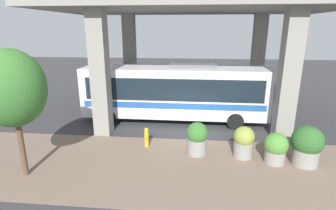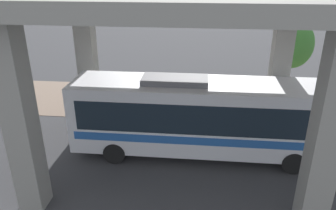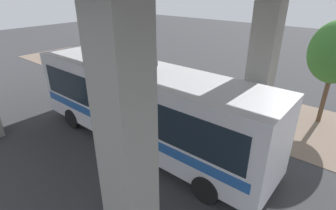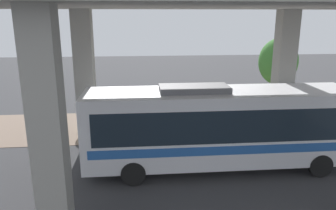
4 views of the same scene
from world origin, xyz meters
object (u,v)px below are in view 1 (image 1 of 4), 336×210
(bus, at_px, (175,90))
(street_tree_near, at_px, (12,89))
(planter_back, at_px, (244,142))
(planter_extra, at_px, (307,145))
(planter_front, at_px, (197,138))
(planter_middle, at_px, (276,148))
(fire_hydrant, at_px, (146,137))

(bus, xyz_separation_m, street_tree_near, (-7.41, 5.69, 1.66))
(planter_back, relative_size, planter_extra, 0.84)
(planter_front, xyz_separation_m, planter_back, (-0.13, -2.18, -0.03))
(planter_back, xyz_separation_m, street_tree_near, (-2.50, 9.32, 2.92))
(bus, xyz_separation_m, planter_front, (-4.77, -1.45, -1.23))
(bus, distance_m, planter_back, 6.23)
(planter_middle, distance_m, planter_extra, 1.32)
(planter_extra, bearing_deg, planter_middle, 88.69)
(planter_front, bearing_deg, planter_back, -93.48)
(street_tree_near, bearing_deg, fire_hydrant, -55.56)
(planter_front, relative_size, planter_extra, 0.88)
(planter_back, distance_m, street_tree_near, 10.08)
(planter_middle, relative_size, planter_extra, 0.79)
(planter_extra, bearing_deg, street_tree_near, 99.70)
(planter_front, relative_size, planter_middle, 1.11)
(bus, xyz_separation_m, planter_back, (-4.91, -3.64, -1.26))
(planter_back, height_order, street_tree_near, street_tree_near)
(planter_back, bearing_deg, planter_middle, -107.72)
(bus, relative_size, planter_extra, 6.37)
(fire_hydrant, distance_m, street_tree_near, 6.38)
(bus, bearing_deg, fire_hydrant, 165.34)
(fire_hydrant, bearing_deg, planter_back, -97.55)
(street_tree_near, bearing_deg, bus, -37.51)
(fire_hydrant, distance_m, planter_middle, 6.19)
(bus, relative_size, planter_back, 7.59)
(fire_hydrant, xyz_separation_m, street_tree_near, (-3.13, 4.57, 3.17))
(bus, height_order, fire_hydrant, bus)
(planter_extra, bearing_deg, planter_front, 83.03)
(planter_front, bearing_deg, planter_extra, -96.97)
(fire_hydrant, bearing_deg, planter_extra, -98.36)
(fire_hydrant, distance_m, planter_back, 4.80)
(planter_back, bearing_deg, street_tree_near, 105.03)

